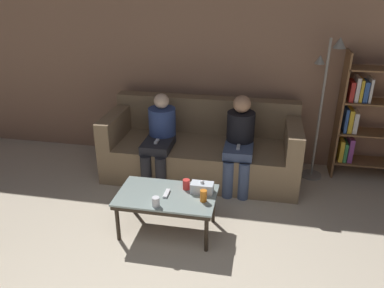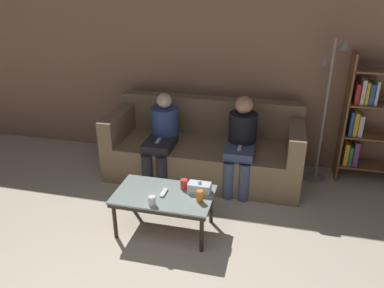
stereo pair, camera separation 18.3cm
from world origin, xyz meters
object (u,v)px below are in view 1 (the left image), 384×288
Objects in this scene: couch at (202,149)px; cup_far_center at (203,196)px; cup_near_right at (186,184)px; game_remote at (167,193)px; cup_near_left at (156,202)px; seated_person_left_end at (160,135)px; coffee_table at (167,198)px; standing_lamp at (324,96)px; seated_person_mid_left at (239,139)px; tissue_box at (202,188)px; bookshelf at (365,118)px.

couch reaches higher than cup_far_center.
cup_far_center is at bearing -79.93° from couch.
cup_far_center reaches higher than cup_near_right.
cup_near_right reaches higher than game_remote.
cup_near_left is 0.09× the size of seated_person_left_end.
coffee_table is at bearing 172.14° from cup_far_center.
standing_lamp is at bearing 7.27° from couch.
seated_person_mid_left reaches higher than cup_far_center.
couch is 15.97× the size of game_remote.
couch is 2.49× the size of coffee_table.
cup_far_center is at bearing -56.74° from seated_person_left_end.
couch is at bearing 99.53° from tissue_box.
cup_far_center is (0.20, -0.19, 0.01)m from cup_near_right.
couch is 1.51× the size of bookshelf.
game_remote is at bearing -162.27° from tissue_box.
cup_near_left is 0.42× the size of tissue_box.
tissue_box reaches higher than cup_near_right.
standing_lamp is at bearing 51.88° from cup_far_center.
seated_person_left_end is at bearing -167.16° from bookshelf.
seated_person_mid_left reaches higher than tissue_box.
standing_lamp is 2.01m from seated_person_left_end.
cup_near_left is at bearing -76.46° from seated_person_left_end.
cup_near_right is (0.21, 0.35, 0.01)m from cup_near_left.
tissue_box is (0.33, 0.11, 0.10)m from coffee_table.
coffee_table is 9.32× the size of cup_near_right.
seated_person_left_end is at bearing 103.54° from cup_near_left.
cup_near_right is 0.69× the size of game_remote.
bookshelf is (2.10, 1.61, 0.41)m from coffee_table.
tissue_box is 1.17m from seated_person_left_end.
seated_person_mid_left reaches higher than cup_near_right.
couch is 1.62m from standing_lamp.
couch is 1.29m from coffee_table.
seated_person_left_end reaches higher than cup_near_right.
game_remote is (0.05, 0.22, -0.04)m from cup_near_left.
bookshelf reaches higher than cup_near_right.
cup_far_center is 0.53× the size of tissue_box.
couch is at bearing -172.73° from standing_lamp.
coffee_table is 0.87× the size of seated_person_mid_left.
game_remote is at bearing -71.56° from seated_person_left_end.
bookshelf is at bearing 40.30° from tissue_box.
couch is 1.51m from cup_near_left.
standing_lamp reaches higher than game_remote.
cup_near_right is 1.04m from seated_person_mid_left.
game_remote is at bearing -120.17° from seated_person_mid_left.
coffee_table is 0.61× the size of bookshelf.
cup_near_left is 2.40m from standing_lamp.
cup_near_right is (0.17, 0.14, 0.10)m from coffee_table.
standing_lamp reaches higher than cup_near_left.
bookshelf is 2.52m from seated_person_left_end.
cup_far_center is 1.15m from seated_person_mid_left.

